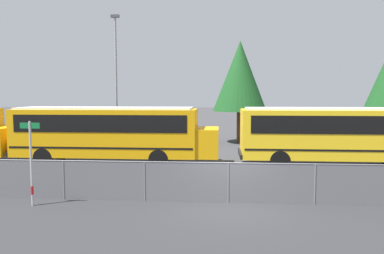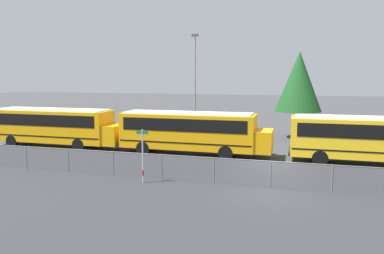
{
  "view_description": "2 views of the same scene",
  "coord_description": "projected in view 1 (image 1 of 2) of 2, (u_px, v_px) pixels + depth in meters",
  "views": [
    {
      "loc": [
        -0.32,
        -13.15,
        3.87
      ],
      "look_at": [
        -1.84,
        7.07,
        2.11
      ],
      "focal_mm": 35.0,
      "sensor_mm": 36.0,
      "label": 1
    },
    {
      "loc": [
        1.22,
        -19.34,
        5.82
      ],
      "look_at": [
        -6.32,
        7.27,
        2.06
      ],
      "focal_mm": 35.0,
      "sensor_mm": 36.0,
      "label": 2
    }
  ],
  "objects": [
    {
      "name": "light_pole",
      "position": [
        116.0,
        76.0,
        27.14
      ],
      "size": [
        0.6,
        0.24,
        9.57
      ],
      "color": "gray",
      "rests_on": "ground_plane"
    },
    {
      "name": "ground_plane",
      "position": [
        228.0,
        203.0,
        13.37
      ],
      "size": [
        200.0,
        200.0,
        0.0
      ],
      "primitive_type": "plane",
      "color": "#38383A"
    },
    {
      "name": "fence",
      "position": [
        229.0,
        182.0,
        13.31
      ],
      "size": [
        60.45,
        0.07,
        1.47
      ],
      "color": "#9EA0A5",
      "rests_on": "ground_plane"
    },
    {
      "name": "school_bus_1",
      "position": [
        111.0,
        130.0,
        20.73
      ],
      "size": [
        11.34,
        2.6,
        3.17
      ],
      "color": "orange",
      "rests_on": "ground_plane"
    },
    {
      "name": "tree_1",
      "position": [
        240.0,
        76.0,
        29.72
      ],
      "size": [
        4.28,
        4.28,
        8.11
      ],
      "color": "#51381E",
      "rests_on": "ground_plane"
    },
    {
      "name": "street_sign",
      "position": [
        31.0,
        161.0,
        12.91
      ],
      "size": [
        0.7,
        0.09,
        2.96
      ],
      "color": "#B7B7BC",
      "rests_on": "ground_plane"
    },
    {
      "name": "school_bus_2",
      "position": [
        341.0,
        132.0,
        19.85
      ],
      "size": [
        11.34,
        2.6,
        3.17
      ],
      "color": "yellow",
      "rests_on": "ground_plane"
    }
  ]
}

